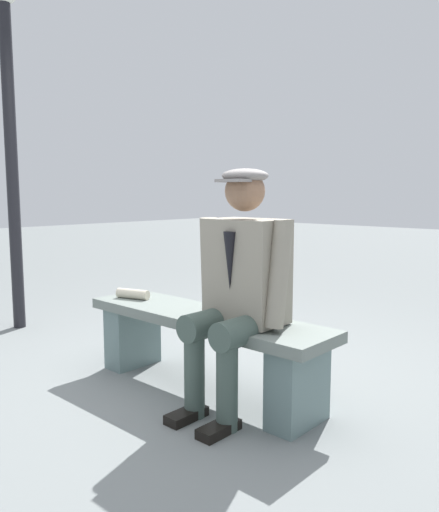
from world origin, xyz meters
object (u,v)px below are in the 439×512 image
(seated_man, at_px, (239,280))
(rolled_magazine, at_px, (133,294))
(lamp_post, at_px, (9,117))
(bench, at_px, (203,339))

(seated_man, height_order, rolled_magazine, seated_man)
(lamp_post, bearing_deg, rolled_magazine, -178.84)
(rolled_magazine, bearing_deg, bench, -177.13)
(seated_man, height_order, lamp_post, lamp_post)
(lamp_post, bearing_deg, seated_man, -179.98)
(seated_man, bearing_deg, rolled_magazine, -1.86)
(seated_man, distance_m, rolled_magazine, 0.99)
(bench, height_order, rolled_magazine, rolled_magazine)
(rolled_magazine, bearing_deg, seated_man, 178.14)
(bench, bearing_deg, lamp_post, 1.64)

